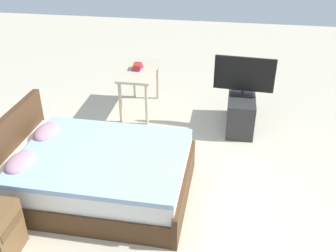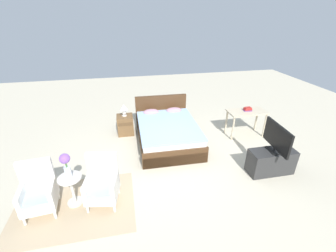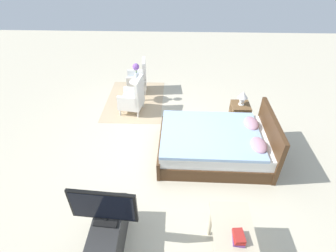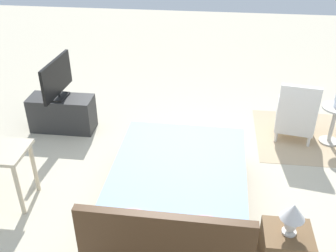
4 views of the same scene
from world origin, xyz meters
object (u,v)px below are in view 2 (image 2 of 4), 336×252
Objects in this scene: bed at (167,131)px; tv_stand at (271,161)px; armchair_by_window_right at (102,184)px; table_lamp at (124,109)px; flower_vase at (66,164)px; book_stack at (248,109)px; vanity_desk at (247,115)px; armchair_by_window_left at (39,192)px; tv_flatscreen at (277,138)px; side_table at (72,187)px; nightstand at (125,125)px.

tv_stand is (1.93, -1.72, -0.03)m from bed.
table_lamp is (0.48, 2.51, 0.39)m from armchair_by_window_right.
flower_vase is at bearing 175.69° from armchair_by_window_right.
bed is at bearing 179.15° from book_stack.
armchair_by_window_right is 0.88× the size of vanity_desk.
tv_stand is (4.52, 0.14, -0.11)m from armchair_by_window_left.
armchair_by_window_left and armchair_by_window_right have the same top height.
tv_stand is 0.58m from tv_flatscreen.
bed reaches higher than side_table.
armchair_by_window_left is (-2.60, -1.86, 0.08)m from bed.
tv_flatscreen is 1.70m from vanity_desk.
tv_flatscreen is at bearing -41.77° from bed.
nightstand is 0.49m from table_lamp.
nightstand is 3.82m from tv_stand.
armchair_by_window_right is 1.04× the size of tv_flatscreen.
flower_vase is at bearing -138.73° from bed.
side_table is at bearing 4.28° from armchair_by_window_left.
vanity_desk is 4.56× the size of book_stack.
side_table is at bearing -178.58° from tv_stand.
side_table is 2.67m from nightstand.
book_stack is (0.31, 1.69, 0.50)m from tv_stand.
book_stack is at bearing -11.74° from table_lamp.
table_lamp is (-1.07, 0.65, 0.48)m from bed.
armchair_by_window_left is 5.18m from book_stack.
tv_stand is 1.72m from vanity_desk.
book_stack is (3.78, 1.83, 0.38)m from armchair_by_window_right.
book_stack is at bearing 62.97° from vanity_desk.
flower_vase reaches higher than armchair_by_window_left.
vanity_desk is at bearing 22.24° from side_table.
armchair_by_window_left is at bearing -175.72° from flower_vase.
tv_stand is at bearing -100.30° from book_stack.
side_table is 2.70m from table_lamp.
nightstand is 0.58× the size of tv_stand.
tv_flatscreen is (1.93, -1.72, 0.55)m from bed.
bed is 2.64m from tv_flatscreen.
vanity_desk is 0.15m from book_stack.
nightstand is (1.01, 2.47, -0.09)m from side_table.
armchair_by_window_left reaches higher than vanity_desk.
side_table is (-2.07, -1.82, 0.07)m from bed.
table_lamp is at bearing 67.88° from side_table.
side_table is 4.64m from vanity_desk.
armchair_by_window_right is 4.17m from vanity_desk.
tv_flatscreen reaches higher than bed.
armchair_by_window_right is at bearing -177.71° from tv_flatscreen.
side_table is 2.55× the size of book_stack.
nightstand is at bearing 67.88° from flower_vase.
flower_vase is 4.05m from tv_stand.
tv_stand is at bearing 175.77° from tv_flatscreen.
bed reaches higher than book_stack.
side_table is at bearing -112.12° from nightstand.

